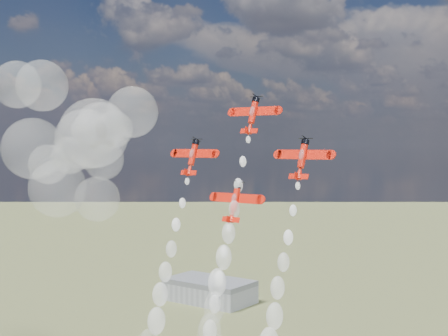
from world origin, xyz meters
TOP-DOWN VIEW (x-y plane):
  - hangar at (-120.00, 180.00)m, footprint 50.00×28.00m
  - plane_lead at (16.17, 19.01)m, footprint 13.58×5.97m
  - plane_left at (0.39, 15.22)m, footprint 13.58×5.97m
  - plane_right at (31.96, 15.22)m, footprint 13.58×5.97m
  - plane_slot at (16.17, 11.42)m, footprint 13.58×5.97m
  - smoke_trail_lead at (16.42, 2.63)m, footprint 5.46×21.27m
  - drifted_smoke_cloud at (-57.88, 24.80)m, footprint 65.76×39.35m

SIDE VIEW (x-z plane):
  - hangar at x=-120.00m, z-range 0.00..13.00m
  - smoke_trail_lead at x=16.42m, z-range 28.51..80.57m
  - plane_slot at x=16.17m, z-range 73.92..83.24m
  - plane_left at x=0.39m, z-range 84.29..93.62m
  - plane_right at x=31.96m, z-range 84.29..93.62m
  - drifted_smoke_cloud at x=-57.88m, z-range 66.68..119.61m
  - plane_lead at x=16.17m, z-range 94.67..103.99m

